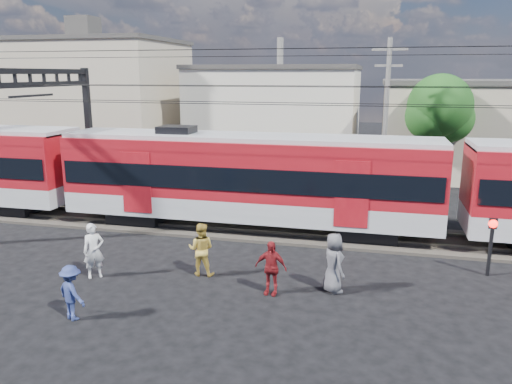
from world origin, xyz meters
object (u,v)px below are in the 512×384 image
commuter_train (253,176)px  pedestrian_a (94,251)px  pedestrian_c (72,293)px  crossing_signal (492,236)px

commuter_train → pedestrian_a: 7.55m
pedestrian_a → pedestrian_c: (1.01, -2.81, -0.14)m
commuter_train → pedestrian_c: bearing=-107.8°
pedestrian_a → crossing_signal: crossing_signal is taller
pedestrian_c → crossing_signal: crossing_signal is taller
pedestrian_a → crossing_signal: 13.32m
commuter_train → pedestrian_a: bearing=-122.0°
commuter_train → crossing_signal: commuter_train is taller
pedestrian_c → commuter_train: bearing=-82.9°
pedestrian_c → crossing_signal: 13.37m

